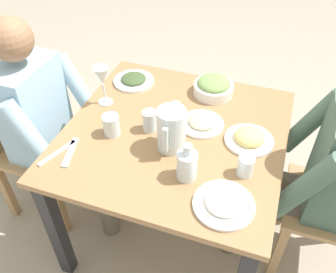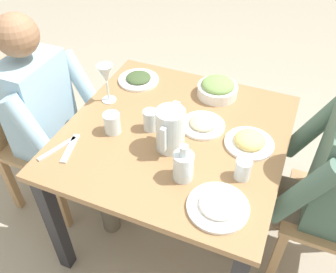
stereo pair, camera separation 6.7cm
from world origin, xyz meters
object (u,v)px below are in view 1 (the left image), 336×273
Objects in this scene: chair_near at (25,137)px; wine_glass at (102,78)px; water_pitcher at (171,130)px; diner_far at (315,169)px; dining_table at (174,149)px; diner_near at (52,124)px; oil_carafe at (187,166)px; plate_beans at (202,123)px; plate_yoghurt at (224,203)px; salad_bowl at (214,87)px; plate_dolmas at (134,80)px; water_glass_near_left at (150,121)px; water_glass_near_right at (246,166)px; plate_fries at (249,138)px; water_glass_center at (111,125)px.

wine_glass is at bearing 109.10° from chair_near.
wine_glass is at bearing -115.34° from water_pitcher.
chair_near is 0.75× the size of diner_far.
diner_near reaches higher than dining_table.
oil_carafe is (0.33, 0.51, -0.09)m from wine_glass.
wine_glass is at bearing -91.48° from plate_beans.
diner_far is 7.06× the size of oil_carafe.
salad_bowl is at bearing -162.96° from plate_yoghurt.
dining_table is 0.83m from chair_near.
salad_bowl is 0.94× the size of plate_dolmas.
oil_carafe is (0.57, 0.04, 0.01)m from salad_bowl.
water_glass_near_right is at bearing 74.17° from water_glass_near_left.
water_glass_near_left is (0.06, -0.43, 0.03)m from plate_fries.
plate_dolmas is at bearing -117.29° from plate_beans.
wine_glass reaches higher than dining_table.
plate_yoghurt is 0.81m from wine_glass.
oil_carafe is at bearing 57.29° from wine_glass.
diner_far is 11.95× the size of water_glass_near_left.
diner_far is at bearing 94.98° from dining_table.
wine_glass reaches higher than water_pitcher.
chair_near is at bearing -85.66° from diner_far.
salad_bowl is at bearing -118.60° from diner_far.
diner_far is 5.87× the size of salad_bowl.
plate_beans is at bearing -93.15° from diner_far.
water_glass_near_right is (0.19, 0.01, 0.02)m from plate_fries.
water_glass_center is at bearing -112.23° from plate_yoghurt.
dining_table is 11.16× the size of water_glass_near_right.
water_pitcher reaches higher than plate_beans.
water_pitcher is 0.37m from plate_yoghurt.
water_glass_near_left is at bearing 33.95° from plate_dolmas.
plate_yoghurt is 2.31× the size of water_glass_near_left.
plate_fries is at bearing -88.13° from diner_far.
diner_far reaches higher than plate_yoghurt.
water_glass_near_left is 0.50× the size of wine_glass.
oil_carafe is at bearing 4.37° from plate_beans.
oil_carafe reaches higher than water_glass_near_right.
plate_yoghurt is at bearing 73.37° from diner_near.
water_pitcher is (0.04, 0.63, 0.18)m from diner_near.
water_glass_center reaches higher than plate_fries.
plate_fries reaches higher than plate_dolmas.
plate_beans is at bearing -134.30° from water_glass_near_right.
oil_carafe reaches higher than plate_yoghurt.
plate_dolmas is (-0.36, 0.29, 0.09)m from diner_near.
water_pitcher is 1.16× the size of oil_carafe.
salad_bowl is (-0.34, 0.09, 0.15)m from dining_table.
water_glass_near_right reaches higher than plate_fries.
water_pitcher is at bearing 40.71° from plate_dolmas.
dining_table is 4.84× the size of salad_bowl.
water_glass_center is at bearing -61.07° from water_glass_near_left.
dining_table is 9.86× the size of water_glass_near_left.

